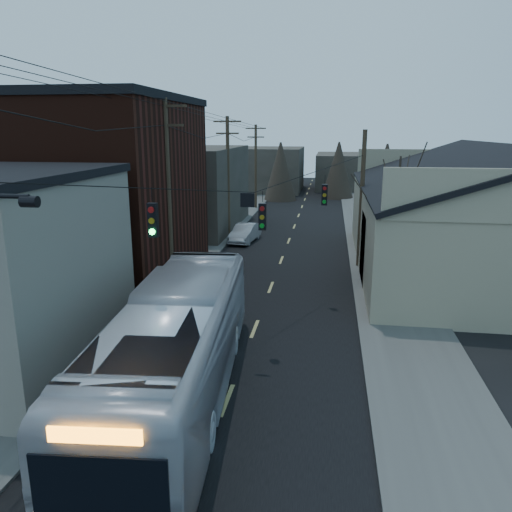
% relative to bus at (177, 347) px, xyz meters
% --- Properties ---
extents(road_surface, '(9.00, 110.00, 0.02)m').
position_rel_bus_xyz_m(road_surface, '(1.56, 22.16, -1.83)').
color(road_surface, black).
rests_on(road_surface, ground).
extents(sidewalk_left, '(4.00, 110.00, 0.12)m').
position_rel_bus_xyz_m(sidewalk_left, '(-4.94, 22.16, -1.78)').
color(sidewalk_left, '#474744').
rests_on(sidewalk_left, ground).
extents(sidewalk_right, '(4.00, 110.00, 0.12)m').
position_rel_bus_xyz_m(sidewalk_right, '(8.06, 22.16, -1.78)').
color(sidewalk_right, '#474744').
rests_on(sidewalk_right, ground).
extents(building_brick, '(10.00, 12.00, 10.00)m').
position_rel_bus_xyz_m(building_brick, '(-8.44, 12.16, 3.16)').
color(building_brick, black).
rests_on(building_brick, ground).
extents(building_left_far, '(9.00, 14.00, 7.00)m').
position_rel_bus_xyz_m(building_left_far, '(-7.94, 28.16, 1.66)').
color(building_left_far, '#34302A').
rests_on(building_left_far, ground).
extents(warehouse, '(16.16, 20.60, 7.73)m').
position_rel_bus_xyz_m(warehouse, '(14.56, 17.16, 0.86)').
color(warehouse, gray).
rests_on(warehouse, ground).
extents(building_far_left, '(10.00, 12.00, 6.00)m').
position_rel_bus_xyz_m(building_far_left, '(-4.44, 57.16, 1.16)').
color(building_far_left, '#34302A').
rests_on(building_far_left, ground).
extents(building_far_right, '(12.00, 14.00, 5.00)m').
position_rel_bus_xyz_m(building_far_right, '(8.56, 62.16, 0.66)').
color(building_far_right, '#34302A').
rests_on(building_far_right, ground).
extents(bare_tree, '(0.40, 0.40, 7.20)m').
position_rel_bus_xyz_m(bare_tree, '(8.06, 12.16, 1.76)').
color(bare_tree, black).
rests_on(bare_tree, ground).
extents(utility_lines, '(11.24, 45.28, 10.50)m').
position_rel_bus_xyz_m(utility_lines, '(-1.55, 16.31, 3.11)').
color(utility_lines, '#382B1E').
rests_on(utility_lines, ground).
extents(bus, '(4.11, 13.41, 3.68)m').
position_rel_bus_xyz_m(bus, '(0.00, 0.00, 0.00)').
color(bus, '#B6B9C3').
rests_on(bus, ground).
extents(parked_car, '(2.04, 4.43, 1.41)m').
position_rel_bus_xyz_m(parked_car, '(-1.79, 23.36, -1.14)').
color(parked_car, '#A3A5AA').
rests_on(parked_car, ground).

